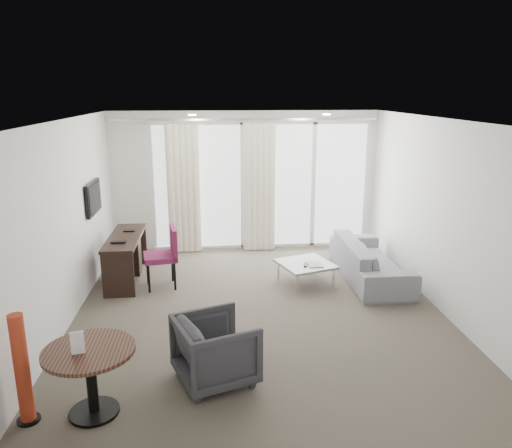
{
  "coord_description": "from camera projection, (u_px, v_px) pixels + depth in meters",
  "views": [
    {
      "loc": [
        -0.59,
        -6.28,
        2.96
      ],
      "look_at": [
        0.0,
        0.6,
        1.1
      ],
      "focal_mm": 35.0,
      "sensor_mm": 36.0,
      "label": 1
    }
  ],
  "objects": [
    {
      "name": "floor",
      "position": [
        260.0,
        312.0,
        6.86
      ],
      "size": [
        5.0,
        6.0,
        0.0
      ],
      "primitive_type": "cube",
      "color": "#4E473C",
      "rests_on": "ground"
    },
    {
      "name": "ceiling",
      "position": [
        260.0,
        120.0,
        6.19
      ],
      "size": [
        5.0,
        6.0,
        0.0
      ],
      "primitive_type": "cube",
      "color": "white",
      "rests_on": "ground"
    },
    {
      "name": "wall_left",
      "position": [
        64.0,
        225.0,
        6.32
      ],
      "size": [
        0.0,
        6.0,
        2.6
      ],
      "primitive_type": "cube",
      "color": "silver",
      "rests_on": "ground"
    },
    {
      "name": "wall_right",
      "position": [
        444.0,
        217.0,
        6.73
      ],
      "size": [
        0.0,
        6.0,
        2.6
      ],
      "primitive_type": "cube",
      "color": "silver",
      "rests_on": "ground"
    },
    {
      "name": "wall_front",
      "position": [
        298.0,
        325.0,
        3.64
      ],
      "size": [
        5.0,
        0.0,
        2.6
      ],
      "primitive_type": "cube",
      "color": "silver",
      "rests_on": "ground"
    },
    {
      "name": "window_panel",
      "position": [
        261.0,
        186.0,
        9.45
      ],
      "size": [
        4.0,
        0.02,
        2.38
      ],
      "primitive_type": null,
      "color": "white",
      "rests_on": "ground"
    },
    {
      "name": "window_frame",
      "position": [
        261.0,
        186.0,
        9.43
      ],
      "size": [
        4.1,
        0.06,
        2.44
      ],
      "primitive_type": null,
      "color": "white",
      "rests_on": "ground"
    },
    {
      "name": "curtain_left",
      "position": [
        184.0,
        189.0,
        9.17
      ],
      "size": [
        0.6,
        0.2,
        2.38
      ],
      "primitive_type": null,
      "color": "beige",
      "rests_on": "ground"
    },
    {
      "name": "curtain_right",
      "position": [
        259.0,
        188.0,
        9.29
      ],
      "size": [
        0.6,
        0.2,
        2.38
      ],
      "primitive_type": null,
      "color": "beige",
      "rests_on": "ground"
    },
    {
      "name": "curtain_track",
      "position": [
        245.0,
        119.0,
        8.94
      ],
      "size": [
        4.8,
        0.04,
        0.04
      ],
      "primitive_type": null,
      "color": "#B2B2B7",
      "rests_on": "ceiling"
    },
    {
      "name": "downlight_a",
      "position": [
        192.0,
        115.0,
        7.66
      ],
      "size": [
        0.12,
        0.12,
        0.02
      ],
      "primitive_type": "cylinder",
      "color": "#FFE0B2",
      "rests_on": "ceiling"
    },
    {
      "name": "downlight_b",
      "position": [
        327.0,
        114.0,
        7.83
      ],
      "size": [
        0.12,
        0.12,
        0.02
      ],
      "primitive_type": "cylinder",
      "color": "#FFE0B2",
      "rests_on": "ceiling"
    },
    {
      "name": "desk",
      "position": [
        126.0,
        258.0,
        7.96
      ],
      "size": [
        0.48,
        1.55,
        0.73
      ],
      "primitive_type": null,
      "color": "black",
      "rests_on": "floor"
    },
    {
      "name": "tv",
      "position": [
        93.0,
        198.0,
        7.71
      ],
      "size": [
        0.05,
        0.8,
        0.5
      ],
      "primitive_type": null,
      "color": "black",
      "rests_on": "wall_left"
    },
    {
      "name": "desk_chair",
      "position": [
        160.0,
        258.0,
        7.64
      ],
      "size": [
        0.59,
        0.57,
        0.95
      ],
      "primitive_type": null,
      "rotation": [
        0.0,
        0.0,
        0.17
      ],
      "color": "maroon",
      "rests_on": "floor"
    },
    {
      "name": "round_table",
      "position": [
        92.0,
        382.0,
        4.64
      ],
      "size": [
        1.07,
        1.07,
        0.67
      ],
      "primitive_type": null,
      "rotation": [
        0.0,
        0.0,
        0.33
      ],
      "color": "#3D2318",
      "rests_on": "floor"
    },
    {
      "name": "menu_card",
      "position": [
        78.0,
        349.0,
        4.46
      ],
      "size": [
        0.12,
        0.05,
        0.21
      ],
      "primitive_type": null,
      "rotation": [
        0.0,
        0.0,
        0.25
      ],
      "color": "white",
      "rests_on": "round_table"
    },
    {
      "name": "red_lamp",
      "position": [
        22.0,
        369.0,
        4.48
      ],
      "size": [
        0.27,
        0.27,
        1.07
      ],
      "primitive_type": "cylinder",
      "rotation": [
        0.0,
        0.0,
        -0.31
      ],
      "color": "#9D2F18",
      "rests_on": "floor"
    },
    {
      "name": "tub_armchair",
      "position": [
        216.0,
        350.0,
        5.17
      ],
      "size": [
        0.99,
        0.98,
        0.7
      ],
      "primitive_type": "imported",
      "rotation": [
        0.0,
        0.0,
        1.93
      ],
      "color": "#2D2C30",
      "rests_on": "floor"
    },
    {
      "name": "coffee_table",
      "position": [
        305.0,
        273.0,
        7.84
      ],
      "size": [
        0.98,
        0.98,
        0.35
      ],
      "primitive_type": null,
      "rotation": [
        0.0,
        0.0,
        0.34
      ],
      "color": "gray",
      "rests_on": "floor"
    },
    {
      "name": "remote",
      "position": [
        305.0,
        265.0,
        7.68
      ],
      "size": [
        0.08,
        0.18,
        0.02
      ],
      "primitive_type": null,
      "rotation": [
        0.0,
        0.0,
        -0.17
      ],
      "color": "black",
      "rests_on": "coffee_table"
    },
    {
      "name": "magazine",
      "position": [
        315.0,
        264.0,
        7.71
      ],
      "size": [
        0.22,
        0.28,
        0.02
      ],
      "primitive_type": null,
      "rotation": [
        0.0,
        0.0,
        0.03
      ],
      "color": "gray",
      "rests_on": "coffee_table"
    },
    {
      "name": "sofa",
      "position": [
        370.0,
        260.0,
        8.03
      ],
      "size": [
        0.84,
        2.14,
        0.62
      ],
      "primitive_type": "imported",
      "rotation": [
        0.0,
        0.0,
        1.57
      ],
      "color": "slate",
      "rests_on": "floor"
    },
    {
      "name": "terrace_slab",
      "position": [
        255.0,
        229.0,
        11.23
      ],
      "size": [
        5.6,
        3.0,
        0.12
      ],
      "primitive_type": "cube",
      "color": "#4D4D50",
      "rests_on": "ground"
    },
    {
      "name": "rattan_chair_a",
      "position": [
        279.0,
        215.0,
        10.62
      ],
      "size": [
        0.54,
        0.54,
        0.78
      ],
      "primitive_type": null,
      "rotation": [
        0.0,
        0.0,
        0.01
      ],
      "color": "brown",
      "rests_on": "terrace_slab"
    },
    {
      "name": "rattan_chair_b",
      "position": [
        316.0,
        210.0,
        10.84
      ],
      "size": [
        0.74,
        0.74,
        0.89
      ],
      "primitive_type": null,
      "rotation": [
        0.0,
        0.0,
        -0.26
      ],
      "color": "brown",
      "rests_on": "terrace_slab"
    },
    {
      "name": "rattan_table",
      "position": [
        317.0,
        227.0,
        10.34
      ],
      "size": [
        0.59,
        0.59,
        0.45
      ],
      "primitive_type": null,
      "rotation": [
        0.0,
        0.0,
        -0.42
      ],
      "color": "brown",
      "rests_on": "terrace_slab"
    },
    {
      "name": "balustrade",
      "position": [
        250.0,
        192.0,
        12.48
      ],
      "size": [
        5.5,
        0.06,
        1.05
      ],
      "primitive_type": null,
      "color": "#B2B2B7",
      "rests_on": "terrace_slab"
    }
  ]
}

